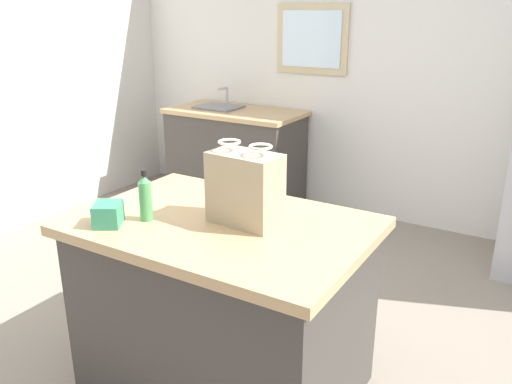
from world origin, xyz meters
The scene contains 7 objects.
ground centered at (0.00, 0.00, 0.00)m, with size 6.86×6.86×0.00m, color gray.
back_wall centered at (-0.01, 2.29, 1.34)m, with size 5.72×0.13×2.67m.
kitchen_island centered at (-0.15, -0.33, 0.45)m, with size 1.32×0.92×0.88m.
sink_counter centered at (-1.55, 1.90, 0.47)m, with size 1.26×0.65×1.09m.
shopping_bag centered at (-0.05, -0.29, 1.05)m, with size 0.33×0.20×0.37m.
small_box centered at (-0.56, -0.63, 0.93)m, with size 0.11×0.13×0.10m, color #388E66.
bottle centered at (-0.45, -0.49, 0.99)m, with size 0.06×0.06×0.24m.
Camera 1 is at (1.12, -2.14, 1.79)m, focal length 36.92 mm.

